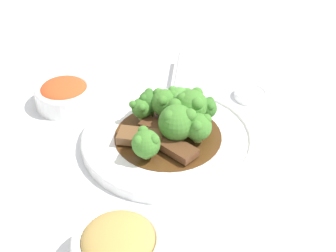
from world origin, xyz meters
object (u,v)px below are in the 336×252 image
object	(u,v)px
broccoli_floret_4	(140,109)
broccoli_floret_0	(165,102)
serving_spoon	(173,100)
broccoli_floret_1	(191,105)
broccoli_floret_6	(198,126)
beef_strip_0	(157,127)
broccoli_floret_8	(146,143)
broccoli_floret_7	(207,108)
side_bowl_appetizer	(119,248)
broccoli_floret_2	(150,101)
beef_strip_1	(176,148)
beef_strip_2	(140,137)
broccoli_floret_5	(179,120)
sauce_dish	(251,94)
side_bowl_kimchi	(64,94)
broccoli_floret_3	(179,100)
main_plate	(168,138)

from	to	relation	value
broccoli_floret_4	broccoli_floret_0	bearing A→B (deg)	-130.08
serving_spoon	broccoli_floret_1	bearing A→B (deg)	158.52
broccoli_floret_6	broccoli_floret_0	bearing A→B (deg)	-5.74
beef_strip_0	broccoli_floret_8	bearing A→B (deg)	120.40
broccoli_floret_1	broccoli_floret_7	size ratio (longest dim) A/B	1.33
side_bowl_appetizer	broccoli_floret_2	bearing A→B (deg)	-52.85
beef_strip_1	beef_strip_2	world-z (taller)	beef_strip_2
broccoli_floret_5	sauce_dish	size ratio (longest dim) A/B	0.97
broccoli_floret_1	serving_spoon	xyz separation A→B (m)	(0.06, -0.02, -0.03)
broccoli_floret_8	serving_spoon	size ratio (longest dim) A/B	0.23
broccoli_floret_5	broccoli_floret_6	world-z (taller)	broccoli_floret_5
broccoli_floret_8	side_bowl_kimchi	xyz separation A→B (m)	(0.22, -0.02, -0.02)
beef_strip_0	broccoli_floret_6	distance (m)	0.07
broccoli_floret_1	broccoli_floret_8	xyz separation A→B (m)	(-0.00, 0.11, -0.01)
broccoli_floret_3	broccoli_floret_6	world-z (taller)	broccoli_floret_3
broccoli_floret_0	broccoli_floret_4	distance (m)	0.04
broccoli_floret_4	sauce_dish	world-z (taller)	broccoli_floret_4
broccoli_floret_0	broccoli_floret_8	size ratio (longest dim) A/B	1.18
broccoli_floret_2	broccoli_floret_3	world-z (taller)	broccoli_floret_3
side_bowl_kimchi	broccoli_floret_3	bearing A→B (deg)	-154.44
side_bowl_kimchi	side_bowl_appetizer	world-z (taller)	side_bowl_appetizer
beef_strip_2	main_plate	bearing A→B (deg)	-115.80
beef_strip_0	broccoli_floret_4	distance (m)	0.04
side_bowl_kimchi	broccoli_floret_4	bearing A→B (deg)	-166.01
broccoli_floret_5	side_bowl_appetizer	bearing A→B (deg)	114.55
beef_strip_1	broccoli_floret_7	distance (m)	0.09
beef_strip_0	broccoli_floret_3	xyz separation A→B (m)	(-0.00, -0.05, 0.03)
broccoli_floret_3	side_bowl_appetizer	world-z (taller)	broccoli_floret_3
broccoli_floret_7	side_bowl_kimchi	bearing A→B (deg)	24.00
beef_strip_1	broccoli_floret_6	size ratio (longest dim) A/B	1.40
beef_strip_0	broccoli_floret_0	size ratio (longest dim) A/B	1.21
broccoli_floret_2	sauce_dish	xyz separation A→B (m)	(-0.08, -0.18, -0.04)
broccoli_floret_8	beef_strip_0	bearing A→B (deg)	-59.60
broccoli_floret_7	broccoli_floret_0	bearing A→B (deg)	31.86
beef_strip_1	broccoli_floret_1	xyz separation A→B (m)	(0.03, -0.07, 0.03)
broccoli_floret_5	broccoli_floret_7	xyz separation A→B (m)	(-0.01, -0.06, -0.00)
beef_strip_0	broccoli_floret_5	world-z (taller)	broccoli_floret_5
beef_strip_2	broccoli_floret_5	xyz separation A→B (m)	(-0.04, -0.05, 0.03)
broccoli_floret_2	side_bowl_appetizer	world-z (taller)	broccoli_floret_2
side_bowl_appetizer	broccoli_floret_5	bearing A→B (deg)	-65.45
side_bowl_appetizer	broccoli_floret_1	bearing A→B (deg)	-67.21
beef_strip_1	broccoli_floret_1	bearing A→B (deg)	-66.90
beef_strip_1	broccoli_floret_6	bearing A→B (deg)	-99.23
broccoli_floret_1	side_bowl_kimchi	bearing A→B (deg)	21.74
broccoli_floret_0	broccoli_floret_4	size ratio (longest dim) A/B	1.37
beef_strip_1	broccoli_floret_5	world-z (taller)	broccoli_floret_5
main_plate	side_bowl_kimchi	xyz separation A→B (m)	(0.21, 0.04, 0.01)
beef_strip_0	beef_strip_1	bearing A→B (deg)	161.18
beef_strip_0	serving_spoon	world-z (taller)	serving_spoon
beef_strip_2	broccoli_floret_8	bearing A→B (deg)	148.04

